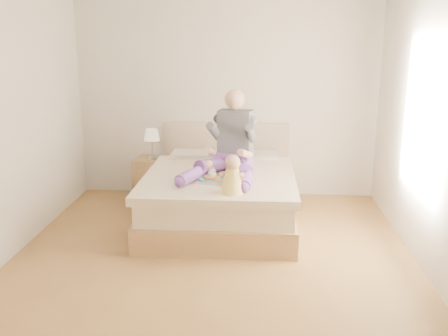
# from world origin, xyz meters

# --- Properties ---
(room) EXTENTS (4.02, 4.22, 2.71)m
(room) POSITION_xyz_m (0.08, 0.01, 1.51)
(room) COLOR brown
(room) RESTS_ON ground
(bed) EXTENTS (1.70, 2.18, 1.00)m
(bed) POSITION_xyz_m (0.00, 1.08, 0.32)
(bed) COLOR olive
(bed) RESTS_ON ground
(nightstand) EXTENTS (0.49, 0.45, 0.53)m
(nightstand) POSITION_xyz_m (-1.00, 1.88, 0.27)
(nightstand) COLOR olive
(nightstand) RESTS_ON ground
(lamp) EXTENTS (0.20, 0.20, 0.41)m
(lamp) POSITION_xyz_m (-0.97, 1.83, 0.84)
(lamp) COLOR #AEB0B5
(lamp) RESTS_ON nightstand
(adult) EXTENTS (0.84, 1.23, 0.96)m
(adult) POSITION_xyz_m (0.12, 1.02, 0.89)
(adult) COLOR #603688
(adult) RESTS_ON bed
(tray) EXTENTS (0.52, 0.44, 0.13)m
(tray) POSITION_xyz_m (0.03, 0.63, 0.64)
(tray) COLOR #AEB0B5
(tray) RESTS_ON bed
(baby) EXTENTS (0.26, 0.35, 0.39)m
(baby) POSITION_xyz_m (0.18, 0.22, 0.77)
(baby) COLOR #FFD550
(baby) RESTS_ON bed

